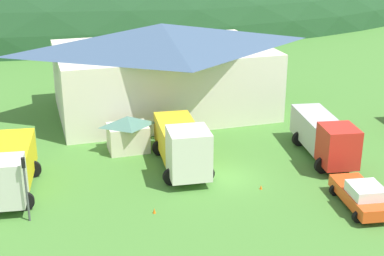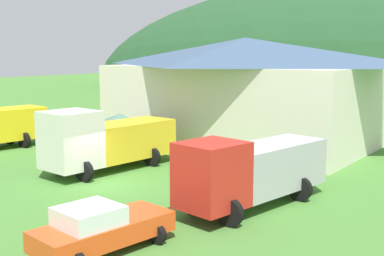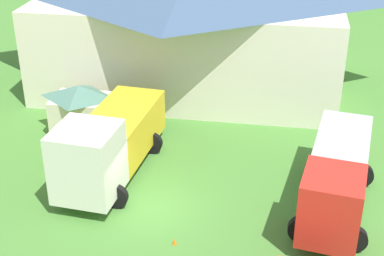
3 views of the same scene
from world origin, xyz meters
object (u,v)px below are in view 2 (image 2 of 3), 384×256
at_px(heavy_rig_striped, 104,139).
at_px(traffic_cone_near_pickup, 95,201).
at_px(depot_building, 244,89).
at_px(service_pickup_orange, 101,228).
at_px(play_shed_cream, 120,133).
at_px(crane_truck_red, 250,170).

bearing_deg(heavy_rig_striped, traffic_cone_near_pickup, 46.73).
distance_m(depot_building, service_pickup_orange, 21.88).
height_order(play_shed_cream, traffic_cone_near_pickup, play_shed_cream).
distance_m(crane_truck_red, service_pickup_orange, 7.42).
xyz_separation_m(heavy_rig_striped, crane_truck_red, (9.99, -1.08, -0.12)).
height_order(play_shed_cream, heavy_rig_striped, heavy_rig_striped).
bearing_deg(service_pickup_orange, crane_truck_red, 175.52).
height_order(service_pickup_orange, traffic_cone_near_pickup, service_pickup_orange).
height_order(heavy_rig_striped, traffic_cone_near_pickup, heavy_rig_striped).
relative_size(heavy_rig_striped, crane_truck_red, 1.01).
height_order(depot_building, play_shed_cream, depot_building).
height_order(heavy_rig_striped, crane_truck_red, heavy_rig_striped).
relative_size(crane_truck_red, service_pickup_orange, 1.62).
distance_m(service_pickup_orange, traffic_cone_near_pickup, 6.05).
distance_m(play_shed_cream, service_pickup_orange, 16.80).
relative_size(heavy_rig_striped, service_pickup_orange, 1.63).
xyz_separation_m(play_shed_cream, service_pickup_orange, (11.24, -12.48, -0.53)).
relative_size(depot_building, heavy_rig_striped, 2.32).
bearing_deg(depot_building, heavy_rig_striped, -98.15).
bearing_deg(depot_building, crane_truck_red, -58.53).
distance_m(depot_building, play_shed_cream, 9.71).
bearing_deg(heavy_rig_striped, service_pickup_orange, 50.59).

